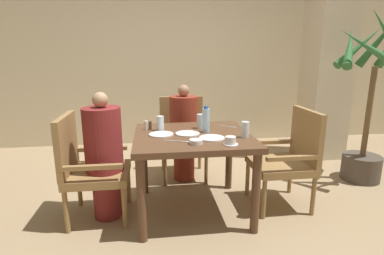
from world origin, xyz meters
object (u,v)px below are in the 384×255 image
chair_far_side (183,134)px  glass_tall_mid (200,121)px  plate_dessert_center (161,134)px  glass_tall_far (160,123)px  diner_in_left_chair (104,155)px  chair_right_side (289,155)px  glass_tall_near (245,130)px  chair_left_side (87,165)px  water_bottle (206,120)px  plate_main_left (212,138)px  diner_in_far_chair (184,132)px  potted_palm (369,111)px  bowl_small (196,142)px  teacup_with_saucer (231,141)px  plate_main_right (188,134)px

chair_far_side → glass_tall_mid: bearing=-81.6°
plate_dessert_center → glass_tall_far: glass_tall_far is taller
diner_in_left_chair → chair_right_side: diner_in_left_chair is taller
diner_in_left_chair → plate_dessert_center: size_ratio=5.24×
diner_in_left_chair → glass_tall_near: size_ratio=8.17×
chair_left_side → water_bottle: (1.04, 0.06, 0.35)m
chair_right_side → plate_dessert_center: chair_right_side is taller
chair_far_side → plate_main_left: 1.09m
chair_left_side → glass_tall_near: chair_left_side is taller
glass_tall_mid → water_bottle: bearing=-79.6°
water_bottle → glass_tall_mid: 0.16m
glass_tall_far → diner_in_far_chair: bearing=64.3°
water_bottle → glass_tall_far: bearing=165.4°
potted_palm → bowl_small: (-2.04, -0.74, -0.06)m
diner_in_far_chair → chair_right_side: bearing=-39.0°
chair_right_side → glass_tall_far: size_ratio=6.77×
potted_palm → plate_dessert_center: (-2.30, -0.43, -0.07)m
teacup_with_saucer → water_bottle: size_ratio=0.50×
chair_far_side → diner_in_far_chair: size_ratio=0.85×
chair_left_side → chair_right_side: same height
chair_left_side → bowl_small: bearing=-18.0°
plate_main_right → glass_tall_far: bearing=145.7°
glass_tall_near → bowl_small: bearing=-163.6°
plate_dessert_center → teacup_with_saucer: bearing=-34.8°
chair_far_side → water_bottle: (0.13, -0.83, 0.35)m
potted_palm → glass_tall_far: 2.32m
chair_left_side → chair_far_side: (0.92, 0.89, 0.00)m
teacup_with_saucer → diner_in_far_chair: bearing=102.8°
bowl_small → water_bottle: bearing=67.9°
bowl_small → diner_in_far_chair: bearing=89.2°
chair_left_side → teacup_with_saucer: size_ratio=7.73×
chair_left_side → water_bottle: 1.10m
diner_in_far_chair → bowl_small: (-0.01, -1.04, 0.19)m
glass_tall_near → glass_tall_mid: bearing=130.9°
teacup_with_saucer → glass_tall_far: bearing=135.5°
chair_right_side → teacup_with_saucer: (-0.67, -0.35, 0.27)m
chair_left_side → glass_tall_near: size_ratio=6.77×
bowl_small → water_bottle: size_ratio=0.44×
chair_left_side → potted_palm: (2.94, 0.44, 0.31)m
diner_in_left_chair → plate_main_left: 0.94m
plate_main_left → glass_tall_near: (0.28, -0.00, 0.06)m
diner_in_far_chair → glass_tall_far: bearing=-115.7°
chair_far_side → glass_tall_mid: chair_far_side is taller
chair_right_side → teacup_with_saucer: 0.80m
diner_in_left_chair → diner_in_far_chair: diner_in_left_chair is taller
chair_left_side → potted_palm: potted_palm is taller
teacup_with_saucer → chair_right_side: bearing=27.9°
plate_main_right → water_bottle: (0.17, 0.05, 0.11)m
potted_palm → diner_in_far_chair: bearing=171.6°
chair_left_side → potted_palm: size_ratio=0.49×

